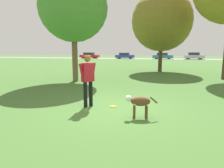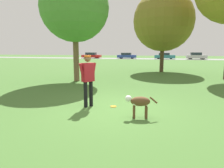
{
  "view_description": "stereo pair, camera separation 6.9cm",
  "coord_description": "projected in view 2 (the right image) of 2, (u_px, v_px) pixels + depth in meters",
  "views": [
    {
      "loc": [
        1.34,
        -6.43,
        1.97
      ],
      "look_at": [
        -0.02,
        -0.39,
        0.9
      ],
      "focal_mm": 32.0,
      "sensor_mm": 36.0,
      "label": 1
    },
    {
      "loc": [
        1.41,
        -6.41,
        1.97
      ],
      "look_at": [
        -0.02,
        -0.39,
        0.9
      ],
      "focal_mm": 32.0,
      "sensor_mm": 36.0,
      "label": 2
    }
  ],
  "objects": [
    {
      "name": "far_road_strip",
      "position": [
        153.0,
        59.0,
        42.61
      ],
      "size": [
        120.0,
        6.0,
        0.01
      ],
      "color": "gray",
      "rests_on": "ground_plane"
    },
    {
      "name": "tree_mid_center",
      "position": [
        163.0,
        21.0,
        17.2
      ],
      "size": [
        5.2,
        5.2,
        7.0
      ],
      "color": "#4C3826",
      "rests_on": "ground_plane"
    },
    {
      "name": "dog",
      "position": [
        139.0,
        102.0,
        5.79
      ],
      "size": [
        0.94,
        0.37,
        0.66
      ],
      "rotation": [
        0.0,
        0.0,
        3.31
      ],
      "color": "brown",
      "rests_on": "ground_plane"
    },
    {
      "name": "parked_car_silver",
      "position": [
        196.0,
        56.0,
        40.19
      ],
      "size": [
        3.9,
        1.86,
        1.39
      ],
      "rotation": [
        0.0,
        0.0,
        -0.02
      ],
      "color": "#B7B7BC",
      "rests_on": "ground_plane"
    },
    {
      "name": "parked_car_teal",
      "position": [
        165.0,
        56.0,
        41.7
      ],
      "size": [
        4.2,
        1.83,
        1.29
      ],
      "rotation": [
        0.0,
        0.0,
        -0.03
      ],
      "color": "teal",
      "rests_on": "ground_plane"
    },
    {
      "name": "parked_car_blue",
      "position": [
        127.0,
        56.0,
        43.39
      ],
      "size": [
        4.17,
        1.92,
        1.27
      ],
      "rotation": [
        0.0,
        0.0,
        0.05
      ],
      "color": "#284293",
      "rests_on": "ground_plane"
    },
    {
      "name": "ground_plane",
      "position": [
        115.0,
        108.0,
        6.8
      ],
      "size": [
        120.0,
        120.0,
        0.0
      ],
      "primitive_type": "plane",
      "color": "#426B2D"
    },
    {
      "name": "parked_car_red",
      "position": [
        91.0,
        55.0,
        45.25
      ],
      "size": [
        4.31,
        1.98,
        1.31
      ],
      "rotation": [
        0.0,
        0.0,
        0.03
      ],
      "color": "red",
      "rests_on": "ground_plane"
    },
    {
      "name": "frisbee",
      "position": [
        113.0,
        106.0,
        6.97
      ],
      "size": [
        0.21,
        0.21,
        0.02
      ],
      "color": "orange",
      "rests_on": "ground_plane"
    },
    {
      "name": "tree_near_left",
      "position": [
        75.0,
        7.0,
        11.9
      ],
      "size": [
        4.12,
        4.12,
        6.52
      ],
      "color": "brown",
      "rests_on": "ground_plane"
    },
    {
      "name": "person",
      "position": [
        88.0,
        76.0,
        6.81
      ],
      "size": [
        0.47,
        0.6,
        1.78
      ],
      "rotation": [
        0.0,
        0.0,
        0.94
      ],
      "color": "black",
      "rests_on": "ground_plane"
    }
  ]
}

